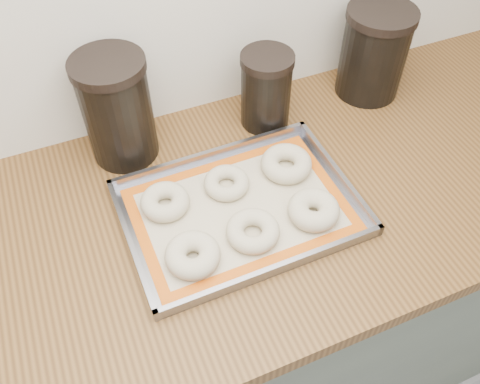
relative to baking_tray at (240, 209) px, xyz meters
name	(u,v)px	position (x,y,z in m)	size (l,w,h in m)	color
cabinet	(312,284)	(0.23, 0.02, -0.48)	(3.00, 0.65, 0.86)	#596559
countertop	(334,178)	(0.23, 0.02, -0.03)	(3.06, 0.68, 0.04)	brown
baking_tray	(240,209)	(0.00, 0.00, 0.00)	(0.46, 0.33, 0.03)	gray
baking_mat	(240,210)	(0.00, 0.00, 0.00)	(0.42, 0.29, 0.00)	#C6B793
bagel_front_left	(193,255)	(-0.13, -0.08, 0.02)	(0.10, 0.10, 0.04)	#C0B495
bagel_front_mid	(253,231)	(0.00, -0.07, 0.02)	(0.10, 0.10, 0.03)	#C0B495
bagel_front_right	(314,210)	(0.13, -0.07, 0.02)	(0.10, 0.10, 0.04)	#C0B495
bagel_back_left	(165,202)	(-0.14, 0.06, 0.02)	(0.10, 0.10, 0.04)	#C0B495
bagel_back_mid	(227,183)	(0.00, 0.07, 0.01)	(0.09, 0.09, 0.03)	#C0B495
bagel_back_right	(286,164)	(0.13, 0.06, 0.02)	(0.11, 0.11, 0.04)	#C0B495
canister_left	(117,110)	(-0.17, 0.26, 0.11)	(0.15, 0.15, 0.24)	black
canister_mid	(266,90)	(0.16, 0.23, 0.08)	(0.12, 0.12, 0.18)	black
canister_right	(374,52)	(0.44, 0.24, 0.10)	(0.16, 0.16, 0.22)	black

